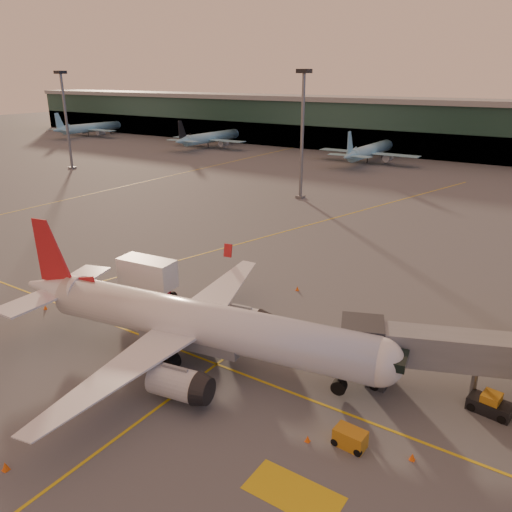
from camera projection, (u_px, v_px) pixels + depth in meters
The scene contains 16 objects.
ground at pixel (136, 373), 43.36m from camera, with size 600.00×600.00×0.00m, color #4C4F54.
taxi_markings at pixel (305, 233), 82.02m from camera, with size 100.12×173.00×0.01m.
terminal at pixel (479, 130), 151.46m from camera, with size 400.00×20.00×17.60m.
mast_west_far at pixel (65, 113), 133.66m from camera, with size 2.40×2.40×25.60m.
mast_west_near at pixel (302, 126), 100.40m from camera, with size 2.40×2.40×25.60m.
distant_aircraft_row at pixel (500, 175), 130.17m from camera, with size 350.00×34.00×13.00m.
main_airplane at pixel (192, 323), 44.16m from camera, with size 37.61×34.10×11.39m.
jet_bridge at pixel (497, 357), 38.49m from camera, with size 21.73×11.08×5.71m.
catering_truck at pixel (148, 278), 56.33m from camera, with size 6.78×3.55×5.05m.
gpu_cart at pixel (350, 439), 34.59m from camera, with size 2.31×1.46×1.31m.
pushback_tug at pixel (490, 405), 38.09m from camera, with size 3.35×2.11×1.62m.
cone_nose at pixel (412, 457), 33.46m from camera, with size 0.42×0.42×0.53m.
cone_tail at pixel (45, 307), 55.11m from camera, with size 0.39×0.39×0.49m.
cone_wing_right at pixel (5, 466), 32.58m from camera, with size 0.49×0.49×0.62m.
cone_wing_left at pixel (297, 288), 59.95m from camera, with size 0.42×0.42×0.54m.
cone_fwd at pixel (308, 439), 35.16m from camera, with size 0.39×0.39×0.49m.
Camera 1 is at (29.34, -25.30, 24.34)m, focal length 35.00 mm.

